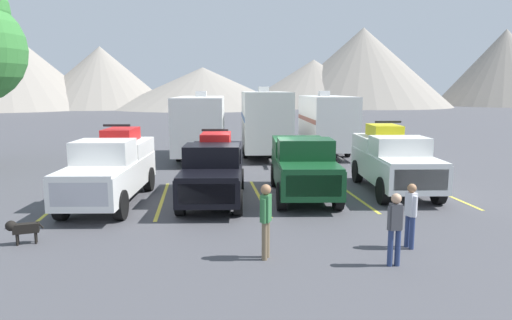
# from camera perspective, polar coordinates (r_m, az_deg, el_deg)

# --- Properties ---
(ground_plane) EXTENTS (240.00, 240.00, 0.00)m
(ground_plane) POSITION_cam_1_polar(r_m,az_deg,el_deg) (17.06, 0.24, -4.29)
(ground_plane) COLOR #47474C
(pickup_truck_a) EXTENTS (2.52, 6.00, 2.62)m
(pickup_truck_a) POSITION_cam_1_polar(r_m,az_deg,el_deg) (16.48, -17.54, -0.86)
(pickup_truck_a) COLOR white
(pickup_truck_a) RESTS_ON ground
(pickup_truck_b) EXTENTS (2.52, 5.65, 2.43)m
(pickup_truck_b) POSITION_cam_1_polar(r_m,az_deg,el_deg) (16.16, -5.26, -1.06)
(pickup_truck_b) COLOR black
(pickup_truck_b) RESTS_ON ground
(pickup_truck_c) EXTENTS (2.57, 5.56, 2.17)m
(pickup_truck_c) POSITION_cam_1_polar(r_m,az_deg,el_deg) (16.70, 5.84, -0.62)
(pickup_truck_c) COLOR #144723
(pickup_truck_c) RESTS_ON ground
(pickup_truck_d) EXTENTS (2.63, 5.59, 2.63)m
(pickup_truck_d) POSITION_cam_1_polar(r_m,az_deg,el_deg) (18.19, 16.66, 0.06)
(pickup_truck_d) COLOR white
(pickup_truck_d) RESTS_ON ground
(lot_stripe_a) EXTENTS (0.12, 5.50, 0.01)m
(lot_stripe_a) POSITION_cam_1_polar(r_m,az_deg,el_deg) (17.22, -23.16, -4.88)
(lot_stripe_a) COLOR gold
(lot_stripe_a) RESTS_ON ground
(lot_stripe_b) EXTENTS (0.12, 5.50, 0.01)m
(lot_stripe_b) POSITION_cam_1_polar(r_m,az_deg,el_deg) (16.58, -11.57, -4.84)
(lot_stripe_b) COLOR gold
(lot_stripe_b) RESTS_ON ground
(lot_stripe_c) EXTENTS (0.12, 5.50, 0.01)m
(lot_stripe_c) POSITION_cam_1_polar(r_m,az_deg,el_deg) (16.65, 0.42, -4.60)
(lot_stripe_c) COLOR gold
(lot_stripe_c) RESTS_ON ground
(lot_stripe_d) EXTENTS (0.12, 5.50, 0.01)m
(lot_stripe_d) POSITION_cam_1_polar(r_m,az_deg,el_deg) (17.42, 11.81, -4.18)
(lot_stripe_d) COLOR gold
(lot_stripe_d) RESTS_ON ground
(lot_stripe_e) EXTENTS (0.12, 5.50, 0.01)m
(lot_stripe_e) POSITION_cam_1_polar(r_m,az_deg,el_deg) (18.81, 21.86, -3.68)
(lot_stripe_e) COLOR gold
(lot_stripe_e) RESTS_ON ground
(camper_trailer_a) EXTENTS (3.00, 8.32, 3.73)m
(camper_trailer_a) POSITION_cam_1_polar(r_m,az_deg,el_deg) (25.54, -6.93, 4.52)
(camper_trailer_a) COLOR white
(camper_trailer_a) RESTS_ON ground
(camper_trailer_b) EXTENTS (2.98, 8.39, 4.00)m
(camper_trailer_b) POSITION_cam_1_polar(r_m,az_deg,el_deg) (26.56, 1.09, 5.04)
(camper_trailer_b) COLOR silver
(camper_trailer_b) RESTS_ON ground
(camper_trailer_c) EXTENTS (2.80, 7.52, 3.75)m
(camper_trailer_c) POSITION_cam_1_polar(r_m,az_deg,el_deg) (27.08, 8.77, 4.74)
(camper_trailer_c) COLOR white
(camper_trailer_c) RESTS_ON ground
(person_a) EXTENTS (0.36, 0.22, 1.64)m
(person_a) POSITION_cam_1_polar(r_m,az_deg,el_deg) (10.56, 16.92, -7.69)
(person_a) COLOR navy
(person_a) RESTS_ON ground
(person_b) EXTENTS (0.25, 0.35, 1.62)m
(person_b) POSITION_cam_1_polar(r_m,az_deg,el_deg) (11.83, 18.69, -6.06)
(person_b) COLOR navy
(person_b) RESTS_ON ground
(person_c) EXTENTS (0.30, 0.36, 1.75)m
(person_c) POSITION_cam_1_polar(r_m,az_deg,el_deg) (10.52, 1.23, -7.01)
(person_c) COLOR #726047
(person_c) RESTS_ON ground
(dog) EXTENTS (0.86, 0.38, 0.64)m
(dog) POSITION_cam_1_polar(r_m,az_deg,el_deg) (13.03, -27.21, -7.55)
(dog) COLOR black
(dog) RESTS_ON ground
(mountain_ridge) EXTENTS (159.91, 44.78, 17.23)m
(mountain_ridge) POSITION_cam_1_polar(r_m,az_deg,el_deg) (97.25, -4.95, 10.56)
(mountain_ridge) COLOR gray
(mountain_ridge) RESTS_ON ground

